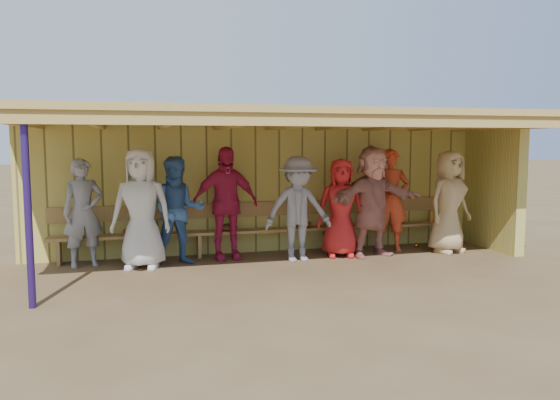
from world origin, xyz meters
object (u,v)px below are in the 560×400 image
at_px(player_b, 141,209).
at_px(player_extra, 341,208).
at_px(player_c, 178,211).
at_px(player_e, 298,209).
at_px(player_a, 83,213).
at_px(bench, 269,224).
at_px(player_h, 449,202).
at_px(player_g, 390,200).
at_px(player_f, 373,201).
at_px(player_d, 225,203).

height_order(player_b, player_extra, player_b).
relative_size(player_c, player_e, 1.00).
relative_size(player_a, player_e, 0.99).
bearing_deg(player_c, bench, 19.01).
xyz_separation_m(player_b, player_h, (5.44, -0.12, -0.03)).
height_order(player_g, player_extra, player_g).
bearing_deg(player_g, player_a, -160.43).
xyz_separation_m(player_b, bench, (2.27, 0.69, -0.44)).
bearing_deg(player_e, player_b, 177.49).
distance_m(player_b, player_extra, 3.40).
relative_size(player_b, bench, 0.25).
relative_size(player_a, player_extra, 1.01).
xyz_separation_m(player_c, player_f, (3.37, -0.22, 0.09)).
bearing_deg(player_e, player_g, 12.96).
xyz_separation_m(player_a, player_f, (4.86, -0.46, 0.10)).
bearing_deg(bench, player_f, -24.42).
bearing_deg(player_d, player_extra, -12.48).
distance_m(player_b, player_f, 3.95).
bearing_deg(player_f, player_c, 164.43).
bearing_deg(player_b, player_e, 12.43).
bearing_deg(player_a, player_d, -14.04).
bearing_deg(player_c, player_h, -2.29).
relative_size(player_d, bench, 0.26).
bearing_deg(player_f, player_h, -13.85).
xyz_separation_m(player_b, player_d, (1.41, 0.37, 0.01)).
distance_m(player_h, bench, 3.30).
height_order(player_e, bench, player_e).
bearing_deg(player_f, player_d, 158.23).
xyz_separation_m(player_a, player_h, (6.35, -0.51, 0.05)).
height_order(player_c, player_extra, player_c).
bearing_deg(player_a, player_f, -19.01).
bearing_deg(player_extra, bench, 162.33).
height_order(player_c, player_g, player_g).
xyz_separation_m(player_d, player_e, (1.17, -0.47, -0.08)).
bearing_deg(player_e, player_a, 171.71).
distance_m(player_c, player_g, 3.92).
height_order(player_a, player_h, player_h).
xyz_separation_m(player_b, player_e, (2.57, -0.10, -0.07)).
bearing_deg(player_g, player_extra, -144.39).
bearing_deg(player_d, player_h, -10.26).
distance_m(player_b, player_g, 4.52).
bearing_deg(player_g, player_d, -160.35).
distance_m(player_d, player_g, 3.10).
height_order(player_b, player_h, player_b).
xyz_separation_m(player_h, bench, (-3.17, 0.82, -0.41)).
height_order(player_a, player_g, player_g).
bearing_deg(player_extra, player_a, -172.58).
xyz_separation_m(player_e, player_g, (1.93, 0.46, 0.06)).
bearing_deg(player_e, player_c, 172.72).
bearing_deg(player_d, player_f, -13.15).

